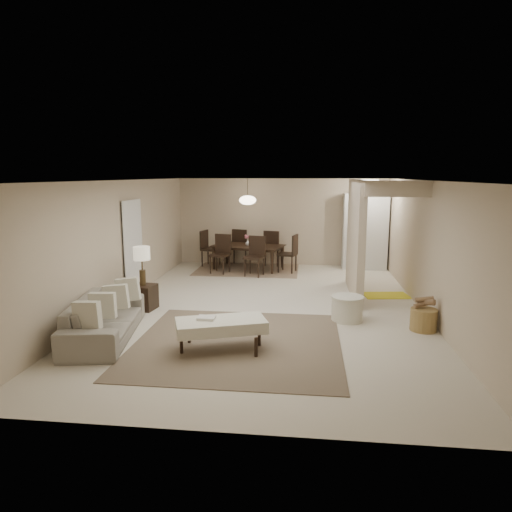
# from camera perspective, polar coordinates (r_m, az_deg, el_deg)

# --- Properties ---
(floor) EXTENTS (9.00, 9.00, 0.00)m
(floor) POSITION_cam_1_polar(r_m,az_deg,el_deg) (9.13, 1.42, -6.46)
(floor) COLOR beige
(floor) RESTS_ON ground
(ceiling) EXTENTS (9.00, 9.00, 0.00)m
(ceiling) POSITION_cam_1_polar(r_m,az_deg,el_deg) (8.75, 1.49, 9.44)
(ceiling) COLOR white
(ceiling) RESTS_ON back_wall
(back_wall) EXTENTS (6.00, 0.00, 6.00)m
(back_wall) POSITION_cam_1_polar(r_m,az_deg,el_deg) (13.31, 3.19, 4.27)
(back_wall) COLOR #C7B296
(back_wall) RESTS_ON floor
(left_wall) EXTENTS (0.00, 9.00, 9.00)m
(left_wall) POSITION_cam_1_polar(r_m,az_deg,el_deg) (9.59, -16.70, 1.58)
(left_wall) COLOR #C7B296
(left_wall) RESTS_ON floor
(right_wall) EXTENTS (0.00, 9.00, 9.00)m
(right_wall) POSITION_cam_1_polar(r_m,az_deg,el_deg) (9.09, 20.63, 0.90)
(right_wall) COLOR #C7B296
(right_wall) RESTS_ON floor
(partition) EXTENTS (0.15, 2.50, 2.50)m
(partition) POSITION_cam_1_polar(r_m,az_deg,el_deg) (10.11, 12.32, 2.19)
(partition) COLOR #C7B296
(partition) RESTS_ON floor
(doorway) EXTENTS (0.04, 0.90, 2.04)m
(doorway) POSITION_cam_1_polar(r_m,az_deg,el_deg) (10.16, -15.16, 0.80)
(doorway) COLOR black
(doorway) RESTS_ON floor
(pantry_cabinet) EXTENTS (1.20, 0.55, 2.10)m
(pantry_cabinet) POSITION_cam_1_polar(r_m,az_deg,el_deg) (13.05, 13.46, 3.01)
(pantry_cabinet) COLOR silver
(pantry_cabinet) RESTS_ON floor
(flush_light) EXTENTS (0.44, 0.44, 0.05)m
(flush_light) POSITION_cam_1_polar(r_m,az_deg,el_deg) (12.01, 14.03, 9.14)
(flush_light) COLOR white
(flush_light) RESTS_ON ceiling
(living_rug) EXTENTS (3.20, 3.20, 0.01)m
(living_rug) POSITION_cam_1_polar(r_m,az_deg,el_deg) (7.28, -2.33, -10.80)
(living_rug) COLOR brown
(living_rug) RESTS_ON floor
(sofa) EXTENTS (2.33, 1.23, 0.65)m
(sofa) POSITION_cam_1_polar(r_m,az_deg,el_deg) (7.79, -18.39, -7.44)
(sofa) COLOR gray
(sofa) RESTS_ON floor
(ottoman_bench) EXTENTS (1.45, 1.02, 0.47)m
(ottoman_bench) POSITION_cam_1_polar(r_m,az_deg,el_deg) (6.91, -4.40, -8.68)
(ottoman_bench) COLOR silver
(ottoman_bench) RESTS_ON living_rug
(side_table) EXTENTS (0.50, 0.50, 0.48)m
(side_table) POSITION_cam_1_polar(r_m,az_deg,el_deg) (9.22, -13.88, -5.02)
(side_table) COLOR black
(side_table) RESTS_ON floor
(table_lamp) EXTENTS (0.32, 0.32, 0.76)m
(table_lamp) POSITION_cam_1_polar(r_m,az_deg,el_deg) (9.05, -14.09, -0.09)
(table_lamp) COLOR #49381F
(table_lamp) RESTS_ON side_table
(round_pouf) EXTENTS (0.58, 0.58, 0.45)m
(round_pouf) POSITION_cam_1_polar(r_m,az_deg,el_deg) (8.44, 11.33, -6.45)
(round_pouf) COLOR silver
(round_pouf) RESTS_ON floor
(wicker_basket) EXTENTS (0.51, 0.51, 0.37)m
(wicker_basket) POSITION_cam_1_polar(r_m,az_deg,el_deg) (8.29, 20.21, -7.48)
(wicker_basket) COLOR brown
(wicker_basket) RESTS_ON floor
(dining_rug) EXTENTS (2.80, 2.10, 0.01)m
(dining_rug) POSITION_cam_1_polar(r_m,az_deg,el_deg) (12.78, -1.02, -1.61)
(dining_rug) COLOR #7C644C
(dining_rug) RESTS_ON floor
(dining_table) EXTENTS (2.11, 1.51, 0.67)m
(dining_table) POSITION_cam_1_polar(r_m,az_deg,el_deg) (12.71, -1.03, -0.16)
(dining_table) COLOR black
(dining_table) RESTS_ON dining_rug
(dining_chairs) EXTENTS (2.79, 2.30, 1.03)m
(dining_chairs) POSITION_cam_1_polar(r_m,az_deg,el_deg) (12.68, -1.03, 0.65)
(dining_chairs) COLOR black
(dining_chairs) RESTS_ON dining_rug
(vase) EXTENTS (0.19, 0.19, 0.15)m
(vase) POSITION_cam_1_polar(r_m,az_deg,el_deg) (12.65, -1.03, 1.66)
(vase) COLOR white
(vase) RESTS_ON dining_table
(yellow_mat) EXTENTS (1.04, 0.72, 0.01)m
(yellow_mat) POSITION_cam_1_polar(r_m,az_deg,el_deg) (10.39, 15.94, -4.75)
(yellow_mat) COLOR yellow
(yellow_mat) RESTS_ON floor
(pendant_light) EXTENTS (0.46, 0.46, 0.71)m
(pendant_light) POSITION_cam_1_polar(r_m,az_deg,el_deg) (12.53, -1.05, 7.00)
(pendant_light) COLOR #49381F
(pendant_light) RESTS_ON ceiling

